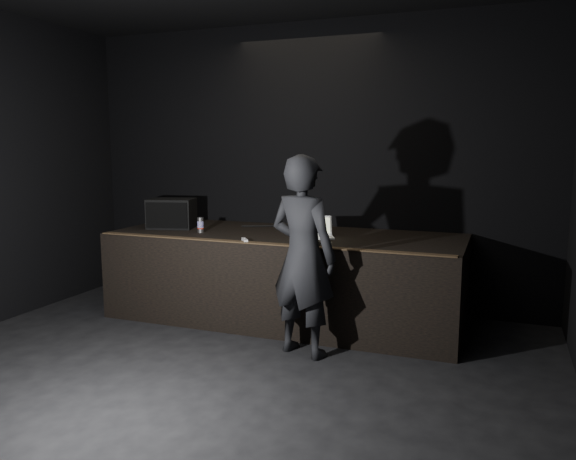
% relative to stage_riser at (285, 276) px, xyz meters
% --- Properties ---
extents(ground, '(7.00, 7.00, 0.00)m').
position_rel_stage_riser_xyz_m(ground, '(0.00, -2.73, -0.50)').
color(ground, black).
rests_on(ground, ground).
extents(room_walls, '(6.10, 7.10, 3.52)m').
position_rel_stage_riser_xyz_m(room_walls, '(0.00, -2.73, 1.52)').
color(room_walls, black).
rests_on(room_walls, ground).
extents(stage_riser, '(4.00, 1.50, 1.00)m').
position_rel_stage_riser_xyz_m(stage_riser, '(0.00, 0.00, 0.00)').
color(stage_riser, black).
rests_on(stage_riser, ground).
extents(riser_lip, '(3.92, 0.10, 0.01)m').
position_rel_stage_riser_xyz_m(riser_lip, '(0.00, -0.71, 0.51)').
color(riser_lip, brown).
rests_on(riser_lip, stage_riser).
extents(stage_monitor, '(0.62, 0.52, 0.36)m').
position_rel_stage_riser_xyz_m(stage_monitor, '(-1.46, -0.09, 0.68)').
color(stage_monitor, black).
rests_on(stage_monitor, stage_riser).
extents(cable, '(0.88, 0.41, 0.02)m').
position_rel_stage_riser_xyz_m(cable, '(-0.27, 0.49, 0.51)').
color(cable, black).
rests_on(cable, stage_riser).
extents(laptop, '(0.42, 0.40, 0.22)m').
position_rel_stage_riser_xyz_m(laptop, '(0.42, -0.10, 0.56)').
color(laptop, white).
rests_on(laptop, stage_riser).
extents(beer_can, '(0.07, 0.07, 0.18)m').
position_rel_stage_riser_xyz_m(beer_can, '(-0.95, -0.27, 0.59)').
color(beer_can, silver).
rests_on(beer_can, stage_riser).
extents(plastic_cup, '(0.09, 0.09, 0.11)m').
position_rel_stage_riser_xyz_m(plastic_cup, '(-0.00, 0.07, 0.55)').
color(plastic_cup, white).
rests_on(plastic_cup, stage_riser).
extents(wii_remote, '(0.13, 0.16, 0.03)m').
position_rel_stage_riser_xyz_m(wii_remote, '(-0.21, -0.65, 0.52)').
color(wii_remote, white).
rests_on(wii_remote, stage_riser).
extents(person, '(0.80, 0.63, 1.92)m').
position_rel_stage_riser_xyz_m(person, '(0.57, -1.00, 0.46)').
color(person, black).
rests_on(person, ground).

